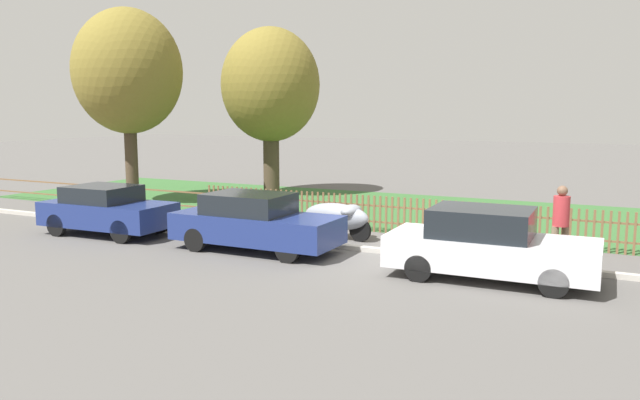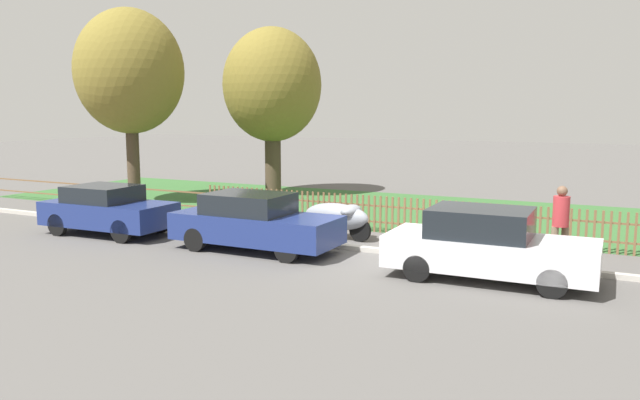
{
  "view_description": "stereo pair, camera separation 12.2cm",
  "coord_description": "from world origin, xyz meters",
  "px_view_note": "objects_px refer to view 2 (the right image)",
  "views": [
    {
      "loc": [
        5.18,
        -14.17,
        3.5
      ],
      "look_at": [
        -2.31,
        0.91,
        1.1
      ],
      "focal_mm": 35.0,
      "sensor_mm": 36.0,
      "label": 1
    },
    {
      "loc": [
        5.29,
        -14.12,
        3.5
      ],
      "look_at": [
        -2.31,
        0.91,
        1.1
      ],
      "focal_mm": 35.0,
      "sensor_mm": 36.0,
      "label": 2
    }
  ],
  "objects_px": {
    "parked_car_silver_hatchback": "(108,209)",
    "pedestrian_by_lamp": "(561,220)",
    "tree_nearest_kerb": "(130,72)",
    "covered_motorcycle": "(338,217)",
    "tree_behind_motorcycle": "(272,86)",
    "parked_car_black_saloon": "(254,222)",
    "parked_car_navy_estate": "(487,245)"
  },
  "relations": [
    {
      "from": "parked_car_silver_hatchback",
      "to": "pedestrian_by_lamp",
      "type": "distance_m",
      "value": 12.13
    },
    {
      "from": "tree_nearest_kerb",
      "to": "pedestrian_by_lamp",
      "type": "distance_m",
      "value": 16.47
    },
    {
      "from": "covered_motorcycle",
      "to": "tree_behind_motorcycle",
      "type": "distance_m",
      "value": 10.31
    },
    {
      "from": "tree_behind_motorcycle",
      "to": "parked_car_black_saloon",
      "type": "bearing_deg",
      "value": -61.46
    },
    {
      "from": "parked_car_navy_estate",
      "to": "covered_motorcycle",
      "type": "distance_m",
      "value": 5.17
    },
    {
      "from": "parked_car_black_saloon",
      "to": "covered_motorcycle",
      "type": "xyz_separation_m",
      "value": [
        1.27,
        2.25,
        -0.1
      ]
    },
    {
      "from": "parked_car_black_saloon",
      "to": "tree_nearest_kerb",
      "type": "bearing_deg",
      "value": 150.2
    },
    {
      "from": "tree_nearest_kerb",
      "to": "parked_car_black_saloon",
      "type": "bearing_deg",
      "value": -29.77
    },
    {
      "from": "parked_car_black_saloon",
      "to": "covered_motorcycle",
      "type": "bearing_deg",
      "value": 60.56
    },
    {
      "from": "parked_car_navy_estate",
      "to": "tree_nearest_kerb",
      "type": "relative_size",
      "value": 0.59
    },
    {
      "from": "parked_car_silver_hatchback",
      "to": "parked_car_black_saloon",
      "type": "xyz_separation_m",
      "value": [
        4.89,
        0.12,
        0.01
      ]
    },
    {
      "from": "tree_behind_motorcycle",
      "to": "pedestrian_by_lamp",
      "type": "distance_m",
      "value": 14.64
    },
    {
      "from": "pedestrian_by_lamp",
      "to": "parked_car_silver_hatchback",
      "type": "bearing_deg",
      "value": -27.28
    },
    {
      "from": "parked_car_silver_hatchback",
      "to": "parked_car_navy_estate",
      "type": "distance_m",
      "value": 10.74
    },
    {
      "from": "parked_car_silver_hatchback",
      "to": "tree_nearest_kerb",
      "type": "xyz_separation_m",
      "value": [
        -3.77,
        5.07,
        4.24
      ]
    },
    {
      "from": "covered_motorcycle",
      "to": "parked_car_silver_hatchback",
      "type": "bearing_deg",
      "value": -153.31
    },
    {
      "from": "tree_nearest_kerb",
      "to": "pedestrian_by_lamp",
      "type": "height_order",
      "value": "tree_nearest_kerb"
    },
    {
      "from": "parked_car_black_saloon",
      "to": "pedestrian_by_lamp",
      "type": "height_order",
      "value": "pedestrian_by_lamp"
    },
    {
      "from": "covered_motorcycle",
      "to": "parked_car_black_saloon",
      "type": "bearing_deg",
      "value": -113.75
    },
    {
      "from": "covered_motorcycle",
      "to": "tree_behind_motorcycle",
      "type": "xyz_separation_m",
      "value": [
        -6.36,
        7.11,
        3.91
      ]
    },
    {
      "from": "pedestrian_by_lamp",
      "to": "tree_nearest_kerb",
      "type": "bearing_deg",
      "value": -47.95
    },
    {
      "from": "covered_motorcycle",
      "to": "tree_behind_motorcycle",
      "type": "relative_size",
      "value": 0.31
    },
    {
      "from": "covered_motorcycle",
      "to": "tree_nearest_kerb",
      "type": "xyz_separation_m",
      "value": [
        -9.94,
        2.7,
        4.33
      ]
    },
    {
      "from": "parked_car_black_saloon",
      "to": "parked_car_navy_estate",
      "type": "height_order",
      "value": "parked_car_navy_estate"
    },
    {
      "from": "tree_nearest_kerb",
      "to": "pedestrian_by_lamp",
      "type": "bearing_deg",
      "value": -10.76
    },
    {
      "from": "parked_car_silver_hatchback",
      "to": "covered_motorcycle",
      "type": "xyz_separation_m",
      "value": [
        6.17,
        2.37,
        -0.09
      ]
    },
    {
      "from": "parked_car_navy_estate",
      "to": "tree_nearest_kerb",
      "type": "distance_m",
      "value": 15.95
    },
    {
      "from": "tree_behind_motorcycle",
      "to": "pedestrian_by_lamp",
      "type": "xyz_separation_m",
      "value": [
        12.14,
        -7.39,
        -3.51
      ]
    },
    {
      "from": "parked_car_silver_hatchback",
      "to": "tree_behind_motorcycle",
      "type": "height_order",
      "value": "tree_behind_motorcycle"
    },
    {
      "from": "tree_behind_motorcycle",
      "to": "pedestrian_by_lamp",
      "type": "relative_size",
      "value": 3.81
    },
    {
      "from": "parked_car_black_saloon",
      "to": "tree_nearest_kerb",
      "type": "xyz_separation_m",
      "value": [
        -8.67,
        4.96,
        4.22
      ]
    },
    {
      "from": "covered_motorcycle",
      "to": "pedestrian_by_lamp",
      "type": "xyz_separation_m",
      "value": [
        5.78,
        -0.28,
        0.4
      ]
    }
  ]
}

